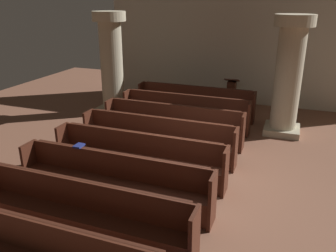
% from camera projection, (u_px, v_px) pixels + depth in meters
% --- Properties ---
extents(ground_plane, '(19.20, 19.20, 0.00)m').
position_uv_depth(ground_plane, '(194.00, 178.00, 7.43)').
color(ground_plane, brown).
extents(back_wall, '(10.00, 0.16, 4.50)m').
position_uv_depth(back_wall, '(245.00, 40.00, 11.97)').
color(back_wall, beige).
rests_on(back_wall, ground).
extents(pew_row_0, '(3.79, 0.47, 0.96)m').
position_uv_depth(pew_row_0, '(195.00, 101.00, 11.11)').
color(pew_row_0, '#4C2316').
rests_on(pew_row_0, ground).
extents(pew_row_1, '(3.79, 0.46, 0.96)m').
position_uv_depth(pew_row_1, '(185.00, 111.00, 10.16)').
color(pew_row_1, '#4C2316').
rests_on(pew_row_1, ground).
extents(pew_row_2, '(3.79, 0.46, 0.96)m').
position_uv_depth(pew_row_2, '(173.00, 122.00, 9.21)').
color(pew_row_2, '#4C2316').
rests_on(pew_row_2, ground).
extents(pew_row_3, '(3.79, 0.46, 0.96)m').
position_uv_depth(pew_row_3, '(157.00, 137.00, 8.26)').
color(pew_row_3, '#4C2316').
rests_on(pew_row_3, ground).
extents(pew_row_4, '(3.79, 0.46, 0.96)m').
position_uv_depth(pew_row_4, '(138.00, 155.00, 7.31)').
color(pew_row_4, '#4C2316').
rests_on(pew_row_4, ground).
extents(pew_row_5, '(3.79, 0.47, 0.96)m').
position_uv_depth(pew_row_5, '(114.00, 179.00, 6.36)').
color(pew_row_5, '#4C2316').
rests_on(pew_row_5, ground).
extents(pew_row_6, '(3.79, 0.46, 0.96)m').
position_uv_depth(pew_row_6, '(80.00, 211.00, 5.41)').
color(pew_row_6, '#4C2316').
rests_on(pew_row_6, ground).
extents(pillar_aisle_side, '(1.04, 1.04, 3.24)m').
position_uv_depth(pillar_aisle_side, '(288.00, 74.00, 9.32)').
color(pillar_aisle_side, tan).
rests_on(pillar_aisle_side, ground).
extents(pillar_far_side, '(1.04, 1.04, 3.24)m').
position_uv_depth(pillar_far_side, '(112.00, 62.00, 11.14)').
color(pillar_far_side, tan).
rests_on(pillar_far_side, ground).
extents(lectern, '(0.48, 0.45, 1.08)m').
position_uv_depth(lectern, '(231.00, 96.00, 11.87)').
color(lectern, '#411E13').
rests_on(lectern, ground).
extents(hymn_book, '(0.16, 0.21, 0.04)m').
position_uv_depth(hymn_book, '(79.00, 146.00, 6.62)').
color(hymn_book, navy).
rests_on(hymn_book, pew_row_5).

